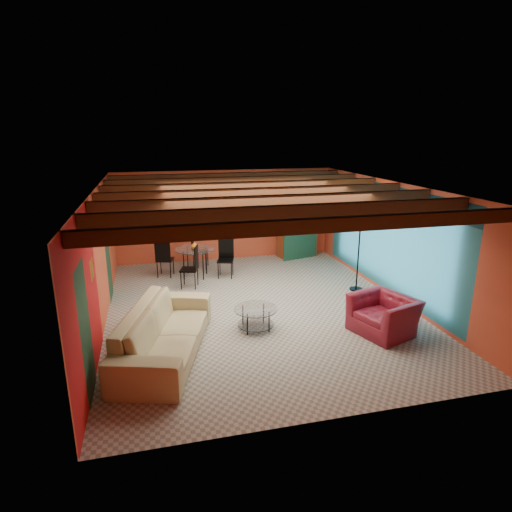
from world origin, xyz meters
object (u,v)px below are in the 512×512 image
object	(u,v)px
coffee_table	(256,318)
floor_lamp	(359,251)
dining_table	(195,257)
armoire	(298,225)
armchair	(384,315)
sofa	(165,331)
potted_plant	(299,184)
vase	(194,234)

from	to	relation	value
coffee_table	floor_lamp	xyz separation A→B (m)	(2.96, 1.52, 0.78)
dining_table	armoire	xyz separation A→B (m)	(3.32, 1.22, 0.47)
coffee_table	dining_table	xyz separation A→B (m)	(-0.81, 3.49, 0.32)
armchair	sofa	bearing A→B (deg)	-111.36
armchair	floor_lamp	world-z (taller)	floor_lamp
dining_table	potted_plant	distance (m)	3.93
dining_table	floor_lamp	size ratio (longest dim) A/B	1.04
dining_table	vase	world-z (taller)	vase
sofa	vase	xyz separation A→B (m)	(0.98, 4.08, 0.75)
armchair	potted_plant	xyz separation A→B (m)	(0.13, 5.47, 1.88)
potted_plant	vase	distance (m)	3.69
armchair	floor_lamp	size ratio (longest dim) A/B	0.57
sofa	armchair	size ratio (longest dim) A/B	2.62
armoire	floor_lamp	size ratio (longest dim) A/B	1.01
coffee_table	vase	world-z (taller)	vase
coffee_table	armoire	xyz separation A→B (m)	(2.51, 4.71, 0.79)
sofa	armchair	xyz separation A→B (m)	(4.16, -0.17, -0.06)
sofa	dining_table	size ratio (longest dim) A/B	1.43
potted_plant	dining_table	bearing A→B (deg)	-159.84
armchair	potted_plant	world-z (taller)	potted_plant
sofa	floor_lamp	size ratio (longest dim) A/B	1.49
dining_table	coffee_table	bearing A→B (deg)	-76.91
coffee_table	vase	size ratio (longest dim) A/B	4.32
sofa	coffee_table	distance (m)	1.89
coffee_table	vase	xyz separation A→B (m)	(-0.81, 3.49, 0.96)
dining_table	floor_lamp	world-z (taller)	floor_lamp
armchair	armoire	world-z (taller)	armoire
coffee_table	dining_table	size ratio (longest dim) A/B	0.42
floor_lamp	vase	distance (m)	4.26
coffee_table	potted_plant	size ratio (longest dim) A/B	1.88
vase	armchair	bearing A→B (deg)	-53.16
armchair	armoire	distance (m)	5.51
coffee_table	dining_table	distance (m)	3.60
sofa	coffee_table	size ratio (longest dim) A/B	3.43
coffee_table	armoire	world-z (taller)	armoire
sofa	armchair	world-z (taller)	sofa
floor_lamp	potted_plant	bearing A→B (deg)	98.04
floor_lamp	potted_plant	world-z (taller)	potted_plant
dining_table	floor_lamp	bearing A→B (deg)	-27.58
coffee_table	armoire	distance (m)	5.39
dining_table	armoire	bearing A→B (deg)	20.16
coffee_table	dining_table	world-z (taller)	dining_table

